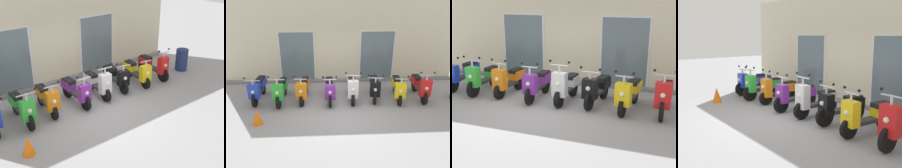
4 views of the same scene
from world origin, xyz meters
TOP-DOWN VIEW (x-y plane):
  - ground_plane at (0.00, 0.00)m, footprint 40.00×40.00m
  - storefront_facade at (0.00, 2.84)m, footprint 10.66×0.50m
  - scooter_blue at (-3.11, 0.94)m, footprint 0.61×1.60m
  - scooter_green at (-2.22, 0.80)m, footprint 0.61×1.66m
  - scooter_orange at (-1.39, 0.88)m, footprint 0.52×1.49m
  - scooter_purple at (-0.39, 0.81)m, footprint 0.53×1.63m
  - scooter_white at (0.48, 0.82)m, footprint 0.60×1.54m
  - scooter_black at (1.35, 0.92)m, footprint 0.61×1.58m
  - scooter_yellow at (2.25, 0.79)m, footprint 0.58×1.61m
  - traffic_cone at (-2.73, -0.75)m, footprint 0.32×0.32m

SIDE VIEW (x-z plane):
  - ground_plane at x=0.00m, z-range 0.00..0.00m
  - traffic_cone at x=-2.73m, z-range 0.00..0.52m
  - scooter_black at x=1.35m, z-range -0.12..1.04m
  - scooter_orange at x=-1.39m, z-range -0.13..1.05m
  - scooter_yellow at x=2.25m, z-range -0.12..1.05m
  - scooter_purple at x=-0.39m, z-range -0.13..1.06m
  - scooter_white at x=0.48m, z-range -0.17..1.12m
  - scooter_green at x=-2.22m, z-range -0.14..1.09m
  - scooter_blue at x=-3.11m, z-range -0.08..1.07m
  - storefront_facade at x=0.00m, z-range -0.06..3.67m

